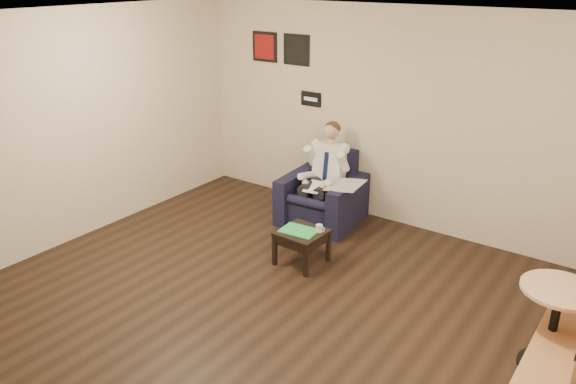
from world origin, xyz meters
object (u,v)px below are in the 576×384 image
Objects in this scene: coffee_mug at (319,228)px; cafe_table at (553,329)px; side_table at (302,247)px; green_folder at (299,231)px; smartphone at (312,228)px; seated_man at (318,180)px; armchair at (322,189)px; banquette at (568,335)px.

cafe_table is at bearing -8.71° from coffee_mug.
side_table is 1.22× the size of green_folder.
coffee_mug reaches higher than green_folder.
seated_man is at bearing 131.37° from smartphone.
armchair is 3.48m from cafe_table.
green_folder is 3.21× the size of smartphone.
green_folder is 0.52× the size of cafe_table.
armchair reaches higher than coffee_mug.
side_table is at bearing -148.41° from coffee_mug.
green_folder is (0.40, -1.02, -0.22)m from seated_man.
smartphone is at bearing 63.94° from green_folder.
armchair is 3.74m from banquette.
armchair is 1.09m from smartphone.
armchair is 0.21m from seated_man.
cafe_table is at bearing -6.07° from side_table.
banquette reaches higher than coffee_mug.
coffee_mug is at bearing -7.10° from smartphone.
seated_man is 1.01m from smartphone.
armchair is 1.23m from side_table.
banquette is (2.72, -0.70, 0.11)m from coffee_mug.
armchair is 1.19m from coffee_mug.
side_table is (0.43, -1.00, -0.43)m from seated_man.
seated_man is 10.02× the size of smartphone.
side_table is 0.32m from coffee_mug.
side_table is at bearing -70.87° from seated_man.
cafe_table is at bearing -5.66° from green_folder.
banquette is (3.33, -1.72, 0.10)m from armchair.
coffee_mug is 0.11× the size of cafe_table.
armchair is 1.92× the size of side_table.
armchair is at bearing 120.74° from coffee_mug.
seated_man is 1.12m from green_folder.
armchair is at bearing 111.36° from side_table.
banquette is (2.89, -0.59, 0.36)m from side_table.
green_folder is at bearing 168.79° from banquette.
side_table is 5.79× the size of coffee_mug.
banquette is (2.91, -0.58, 0.15)m from green_folder.
green_folder is 0.18× the size of banquette.
coffee_mug is at bearing -60.50° from seated_man.
banquette is 2.82× the size of cafe_table.
cafe_table is (3.18, -1.41, -0.07)m from armchair.
side_table is at bearing 31.59° from green_folder.
armchair is at bearing 90.00° from seated_man.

